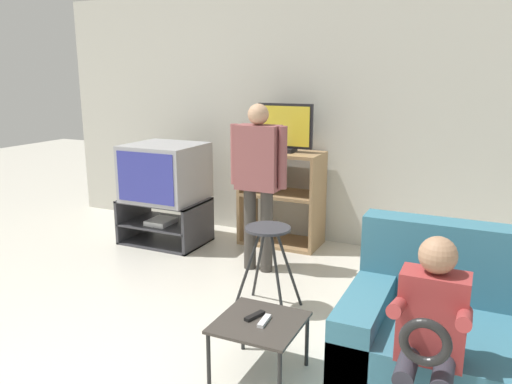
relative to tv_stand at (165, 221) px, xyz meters
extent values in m
cube|color=beige|center=(1.43, 0.79, 1.07)|extent=(6.40, 0.06, 2.60)
cube|color=#38383D|center=(0.00, 0.01, -0.22)|extent=(0.85, 0.59, 0.02)
cube|color=#38383D|center=(0.00, 0.01, -0.02)|extent=(0.82, 0.59, 0.02)
cube|color=#38383D|center=(0.00, 0.01, 0.23)|extent=(0.85, 0.59, 0.02)
cube|color=#38383D|center=(-0.41, 0.01, 0.00)|extent=(0.03, 0.59, 0.47)
cube|color=#38383D|center=(0.41, 0.01, 0.00)|extent=(0.03, 0.59, 0.47)
cube|color=white|center=(0.00, -0.07, 0.01)|extent=(0.24, 0.28, 0.05)
cube|color=#9E9EA3|center=(0.02, 0.03, 0.53)|extent=(0.74, 0.68, 0.58)
cube|color=#333899|center=(0.02, -0.32, 0.53)|extent=(0.66, 0.01, 0.50)
cube|color=#9E7A51|center=(0.73, 0.49, 0.26)|extent=(0.03, 0.46, 0.97)
cube|color=#9E7A51|center=(1.52, 0.49, 0.26)|extent=(0.03, 0.46, 0.97)
cube|color=#9E7A51|center=(1.13, 0.49, -0.21)|extent=(0.75, 0.46, 0.03)
cube|color=#9E7A51|center=(1.13, 0.49, 0.31)|extent=(0.75, 0.46, 0.03)
cube|color=#9E7A51|center=(1.13, 0.49, 0.73)|extent=(0.75, 0.46, 0.03)
cube|color=black|center=(0.98, 0.42, 0.43)|extent=(0.18, 0.04, 0.22)
cube|color=black|center=(1.15, 0.49, 0.76)|extent=(0.20, 0.20, 0.04)
cube|color=black|center=(1.15, 0.49, 1.01)|extent=(0.58, 0.04, 0.44)
cube|color=yellow|center=(1.15, 0.47, 1.01)|extent=(0.53, 0.01, 0.39)
cylinder|color=black|center=(1.48, -1.08, 0.09)|extent=(0.19, 0.16, 0.64)
cylinder|color=black|center=(1.73, -1.08, 0.09)|extent=(0.19, 0.16, 0.64)
cylinder|color=black|center=(1.48, -0.86, 0.09)|extent=(0.19, 0.16, 0.64)
cylinder|color=black|center=(1.73, -0.86, 0.09)|extent=(0.19, 0.16, 0.64)
cylinder|color=#333338|center=(1.61, -0.97, 0.41)|extent=(0.33, 0.33, 0.02)
cube|color=#38332D|center=(1.91, -1.77, 0.11)|extent=(0.48, 0.48, 0.02)
cylinder|color=black|center=(1.69, -1.99, -0.06)|extent=(0.02, 0.02, 0.33)
cylinder|color=black|center=(2.12, -1.99, -0.06)|extent=(0.02, 0.02, 0.33)
cylinder|color=black|center=(1.69, -1.55, -0.06)|extent=(0.02, 0.02, 0.33)
cylinder|color=black|center=(2.12, -1.55, -0.06)|extent=(0.02, 0.02, 0.33)
cube|color=black|center=(1.86, -1.74, 0.13)|extent=(0.08, 0.15, 0.02)
cube|color=silver|center=(1.94, -1.77, 0.13)|extent=(0.05, 0.15, 0.02)
cube|color=teal|center=(3.09, -1.54, -0.01)|extent=(1.45, 0.90, 0.45)
cube|color=teal|center=(3.09, -1.19, 0.45)|extent=(1.45, 0.20, 0.47)
cube|color=teal|center=(2.47, -1.54, 0.05)|extent=(0.22, 0.90, 0.57)
cylinder|color=#3D3833|center=(1.13, -0.28, 0.15)|extent=(0.11, 0.11, 0.75)
cylinder|color=#3D3833|center=(1.29, -0.28, 0.15)|extent=(0.11, 0.11, 0.75)
cube|color=#8C4C4C|center=(1.21, -0.28, 0.80)|extent=(0.38, 0.20, 0.56)
cylinder|color=#8C4C4C|center=(0.98, -0.28, 0.82)|extent=(0.08, 0.08, 0.54)
cylinder|color=#8C4C4C|center=(1.44, -0.28, 0.82)|extent=(0.08, 0.08, 0.54)
sphere|color=tan|center=(1.21, -0.28, 1.18)|extent=(0.18, 0.18, 0.18)
cylinder|color=#2D2D38|center=(2.77, -2.08, 0.26)|extent=(0.09, 0.30, 0.09)
cylinder|color=#2D2D38|center=(2.92, -2.08, 0.26)|extent=(0.09, 0.30, 0.09)
cube|color=#993333|center=(2.85, -1.93, 0.43)|extent=(0.30, 0.17, 0.43)
cylinder|color=#993333|center=(2.71, -2.06, 0.52)|extent=(0.06, 0.31, 0.14)
cylinder|color=#993333|center=(2.98, -2.06, 0.52)|extent=(0.06, 0.31, 0.14)
sphere|color=#A37A5B|center=(2.85, -1.93, 0.73)|extent=(0.17, 0.17, 0.17)
torus|color=black|center=(2.85, -2.21, 0.45)|extent=(0.21, 0.04, 0.21)
camera|label=1|loc=(3.00, -4.16, 1.51)|focal=35.00mm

